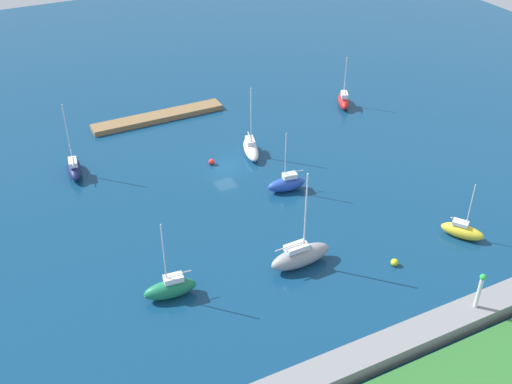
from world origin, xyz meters
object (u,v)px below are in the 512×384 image
at_px(sailboat_blue_center_basin, 287,184).
at_px(sailboat_yellow_outer_mooring, 462,231).
at_px(sailboat_gray_west_end, 300,256).
at_px(sailboat_green_lone_north, 170,288).
at_px(sailboat_red_mid_basin, 344,100).
at_px(mooring_buoy_yellow, 395,262).
at_px(sailboat_navy_far_north, 74,168).
at_px(sailboat_white_along_channel, 251,149).
at_px(mooring_buoy_red, 212,162).
at_px(harbor_beacon, 480,288).
at_px(pier_dock, 158,117).

height_order(sailboat_blue_center_basin, sailboat_yellow_outer_mooring, sailboat_blue_center_basin).
bearing_deg(sailboat_yellow_outer_mooring, sailboat_gray_west_end, -136.98).
relative_size(sailboat_blue_center_basin, sailboat_green_lone_north, 0.91).
xyz_separation_m(sailboat_red_mid_basin, mooring_buoy_yellow, (15.56, 32.99, -0.57)).
bearing_deg(sailboat_gray_west_end, sailboat_navy_far_north, 119.36).
height_order(sailboat_red_mid_basin, sailboat_gray_west_end, sailboat_gray_west_end).
xyz_separation_m(sailboat_white_along_channel, mooring_buoy_red, (5.55, 0.02, -0.52)).
xyz_separation_m(sailboat_green_lone_north, sailboat_red_mid_basin, (-37.14, -27.20, -0.07)).
relative_size(sailboat_navy_far_north, mooring_buoy_red, 12.23).
xyz_separation_m(harbor_beacon, sailboat_yellow_outer_mooring, (-7.49, -9.72, -2.88)).
relative_size(sailboat_white_along_channel, mooring_buoy_yellow, 12.57).
relative_size(sailboat_blue_center_basin, sailboat_gray_west_end, 0.72).
relative_size(sailboat_green_lone_north, sailboat_red_mid_basin, 1.13).
distance_m(sailboat_red_mid_basin, mooring_buoy_red, 25.20).
bearing_deg(sailboat_green_lone_north, sailboat_yellow_outer_mooring, 176.61).
height_order(sailboat_yellow_outer_mooring, mooring_buoy_yellow, sailboat_yellow_outer_mooring).
bearing_deg(sailboat_green_lone_north, sailboat_white_along_channel, -125.79).
height_order(harbor_beacon, sailboat_gray_west_end, sailboat_gray_west_end).
height_order(pier_dock, mooring_buoy_red, mooring_buoy_red).
bearing_deg(mooring_buoy_yellow, sailboat_green_lone_north, -15.01).
relative_size(sailboat_white_along_channel, sailboat_navy_far_north, 1.01).
distance_m(sailboat_navy_far_north, sailboat_gray_west_end, 31.70).
distance_m(harbor_beacon, sailboat_blue_center_basin, 26.50).
relative_size(harbor_beacon, sailboat_yellow_outer_mooring, 0.55).
xyz_separation_m(harbor_beacon, sailboat_white_along_channel, (4.87, -35.39, -2.81)).
xyz_separation_m(harbor_beacon, sailboat_navy_far_north, (26.47, -40.63, -2.73)).
relative_size(sailboat_blue_center_basin, mooring_buoy_yellow, 10.23).
height_order(pier_dock, sailboat_gray_west_end, sailboat_gray_west_end).
distance_m(sailboat_blue_center_basin, sailboat_red_mid_basin, 24.71).
distance_m(harbor_beacon, mooring_buoy_yellow, 9.90).
bearing_deg(sailboat_gray_west_end, harbor_beacon, -54.48).
xyz_separation_m(harbor_beacon, sailboat_gray_west_end, (10.17, -13.44, -2.52)).
bearing_deg(sailboat_green_lone_north, sailboat_gray_west_end, 179.72).
bearing_deg(mooring_buoy_red, mooring_buoy_yellow, 108.37).
xyz_separation_m(sailboat_green_lone_north, mooring_buoy_yellow, (-21.58, 5.79, -0.64)).
distance_m(pier_dock, harbor_beacon, 51.98).
distance_m(sailboat_navy_far_north, sailboat_red_mid_basin, 40.34).
bearing_deg(sailboat_yellow_outer_mooring, sailboat_red_mid_basin, 133.85).
xyz_separation_m(sailboat_blue_center_basin, mooring_buoy_yellow, (-3.08, 16.76, -0.57)).
xyz_separation_m(pier_dock, sailboat_red_mid_basin, (-26.17, 8.24, 0.58)).
bearing_deg(sailboat_navy_far_north, sailboat_white_along_channel, -95.00).
bearing_deg(sailboat_yellow_outer_mooring, pier_dock, 170.90).
distance_m(sailboat_green_lone_north, sailboat_gray_west_end, 13.22).
xyz_separation_m(pier_dock, sailboat_yellow_outer_mooring, (-19.82, 40.67, 0.46)).
xyz_separation_m(sailboat_yellow_outer_mooring, sailboat_navy_far_north, (33.96, -30.91, 0.15)).
bearing_deg(sailboat_white_along_channel, sailboat_yellow_outer_mooring, 41.70).
bearing_deg(sailboat_blue_center_basin, sailboat_green_lone_north, 38.71).
relative_size(pier_dock, sailboat_yellow_outer_mooring, 2.82).
height_order(sailboat_yellow_outer_mooring, sailboat_green_lone_north, sailboat_green_lone_north).
relative_size(sailboat_navy_far_north, sailboat_red_mid_basin, 1.25).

